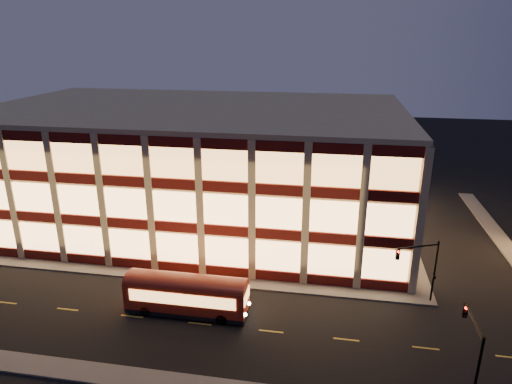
# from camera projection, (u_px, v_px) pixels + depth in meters

# --- Properties ---
(ground) EXTENTS (200.00, 200.00, 0.00)m
(ground) POSITION_uv_depth(u_px,v_px,m) (178.00, 283.00, 44.16)
(ground) COLOR black
(ground) RESTS_ON ground
(sidewalk_office_south) EXTENTS (54.00, 2.00, 0.15)m
(sidewalk_office_south) POSITION_uv_depth(u_px,v_px,m) (152.00, 274.00, 45.56)
(sidewalk_office_south) COLOR #514F4C
(sidewalk_office_south) RESTS_ON ground
(sidewalk_office_east) EXTENTS (2.00, 30.00, 0.15)m
(sidewalk_office_east) POSITION_uv_depth(u_px,v_px,m) (402.00, 229.00, 56.18)
(sidewalk_office_east) COLOR #514F4C
(sidewalk_office_east) RESTS_ON ground
(sidewalk_tower_west) EXTENTS (2.00, 30.00, 0.15)m
(sidewalk_tower_west) POSITION_uv_depth(u_px,v_px,m) (497.00, 235.00, 54.38)
(sidewalk_tower_west) COLOR #514F4C
(sidewalk_tower_west) RESTS_ON ground
(sidewalk_near) EXTENTS (100.00, 2.00, 0.15)m
(sidewalk_near) POSITION_uv_depth(u_px,v_px,m) (116.00, 376.00, 32.05)
(sidewalk_near) COLOR #514F4C
(sidewalk_near) RESTS_ON ground
(office_building) EXTENTS (50.45, 30.45, 14.50)m
(office_building) POSITION_uv_depth(u_px,v_px,m) (197.00, 163.00, 57.98)
(office_building) COLOR tan
(office_building) RESTS_ON ground
(traffic_signal_far) EXTENTS (3.79, 1.87, 6.00)m
(traffic_signal_far) POSITION_uv_depth(u_px,v_px,m) (422.00, 263.00, 39.39)
(traffic_signal_far) COLOR black
(traffic_signal_far) RESTS_ON ground
(traffic_signal_near) EXTENTS (0.32, 4.45, 6.00)m
(traffic_signal_near) POSITION_uv_depth(u_px,v_px,m) (473.00, 348.00, 28.70)
(traffic_signal_near) COLOR black
(traffic_signal_near) RESTS_ON ground
(trolley_bus) EXTENTS (10.43, 2.75, 3.53)m
(trolley_bus) POSITION_uv_depth(u_px,v_px,m) (187.00, 293.00, 38.85)
(trolley_bus) COLOR maroon
(trolley_bus) RESTS_ON ground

